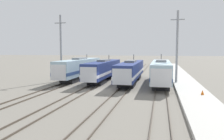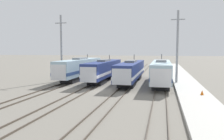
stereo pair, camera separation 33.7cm
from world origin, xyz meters
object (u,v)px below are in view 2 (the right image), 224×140
Objects in this scene: locomotive_far_left at (79,68)px; locomotive_center_left at (104,70)px; locomotive_center_right at (131,71)px; catenary_tower_left at (61,47)px; traffic_cone at (202,93)px; catenary_tower_right at (177,47)px; locomotive_far_right at (161,72)px.

locomotive_center_left is (5.19, -1.20, -0.13)m from locomotive_far_left.
locomotive_far_left is at bearing 167.61° from locomotive_center_right.
catenary_tower_left is at bearing -168.95° from locomotive_center_left.
locomotive_center_right is 14.43m from traffic_cone.
locomotive_center_left is at bearing 168.23° from locomotive_center_right.
catenary_tower_right reaches higher than locomotive_center_left.
catenary_tower_left reaches higher than locomotive_far_left.
catenary_tower_left is (-2.43, -2.68, 4.00)m from locomotive_far_left.
locomotive_center_right is at bearing 1.82° from catenary_tower_left.
locomotive_center_right is 13.47m from catenary_tower_left.
locomotive_far_right reaches higher than locomotive_center_left.
locomotive_far_left is at bearing 167.94° from locomotive_far_right.
locomotive_far_left is 1.03× the size of locomotive_center_right.
locomotive_center_left is 1.03× the size of locomotive_far_right.
locomotive_center_right reaches higher than traffic_cone.
traffic_cone is at bearing -23.40° from catenary_tower_left.
locomotive_center_right reaches higher than locomotive_far_left.
locomotive_far_left is 1.56× the size of catenary_tower_right.
locomotive_center_left reaches higher than traffic_cone.
locomotive_far_left is 1.56× the size of catenary_tower_left.
locomotive_center_left is 31.98× the size of traffic_cone.
traffic_cone is (20.41, -12.56, -1.50)m from locomotive_far_left.
locomotive_center_right is 1.04× the size of locomotive_far_right.
locomotive_far_left is 15.91m from locomotive_far_right.
traffic_cone is (15.22, -11.37, -1.37)m from locomotive_center_left.
catenary_tower_left is 20.47m from catenary_tower_right.
locomotive_far_right is at bearing -11.58° from locomotive_center_left.
locomotive_far_right is 31.00× the size of traffic_cone.
locomotive_center_left is 1.51× the size of catenary_tower_left.
traffic_cone is at bearing -62.34° from locomotive_far_right.
locomotive_center_right is (10.38, -2.28, -0.15)m from locomotive_far_left.
locomotive_center_right reaches higher than locomotive_center_left.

